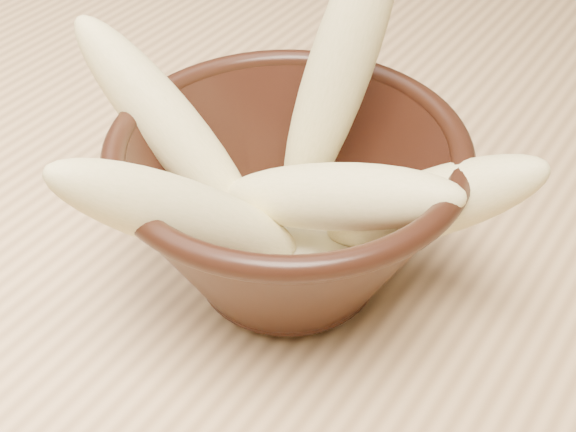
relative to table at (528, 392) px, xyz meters
The scene contains 8 objects.
table is the anchor object (origin of this frame).
bowl 0.21m from the table, 154.41° to the right, with size 0.19×0.19×0.10m.
milk_puddle 0.19m from the table, 154.41° to the right, with size 0.11×0.11×0.01m, color #F2E9C2.
banana_upright 0.24m from the table, behind, with size 0.03×0.03×0.17m, color #CFC67A.
banana_left 0.28m from the table, 159.77° to the right, with size 0.03×0.03×0.15m, color #CFC67A.
banana_right 0.17m from the table, 147.93° to the right, with size 0.03×0.03×0.13m, color #CFC67A.
banana_across 0.20m from the table, 147.40° to the right, with size 0.03×0.03×0.14m, color #CFC67A.
banana_front 0.26m from the table, 141.04° to the right, with size 0.03×0.03×0.15m, color #CFC67A.
Camera 1 is at (0.05, -0.34, 1.09)m, focal length 50.00 mm.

